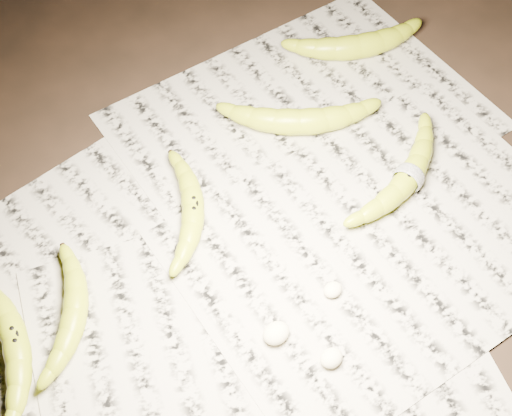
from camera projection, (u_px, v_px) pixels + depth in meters
ground at (289, 244)px, 1.00m from camera, size 3.00×3.00×0.00m
newspaper_patch at (265, 232)px, 1.00m from camera, size 0.90×0.70×0.01m
banana_left_a at (14, 339)px, 0.89m from camera, size 0.11×0.21×0.03m
banana_left_b at (74, 312)px, 0.91m from camera, size 0.15×0.17×0.03m
banana_center at (193, 208)px, 1.00m from camera, size 0.15×0.18×0.03m
banana_taped at (409, 176)px, 1.03m from camera, size 0.22×0.12×0.04m
banana_upper_a at (300, 120)px, 1.09m from camera, size 0.21×0.18×0.04m
banana_upper_b at (358, 45)px, 1.18m from camera, size 0.21×0.15×0.04m
measuring_tape at (409, 176)px, 1.03m from camera, size 0.02×0.04×0.05m
flesh_chunk_a at (276, 332)px, 0.90m from camera, size 0.04×0.03×0.02m
flesh_chunk_b at (332, 357)px, 0.88m from camera, size 0.03×0.03×0.02m
flesh_chunk_c at (333, 288)px, 0.94m from camera, size 0.03×0.02×0.02m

